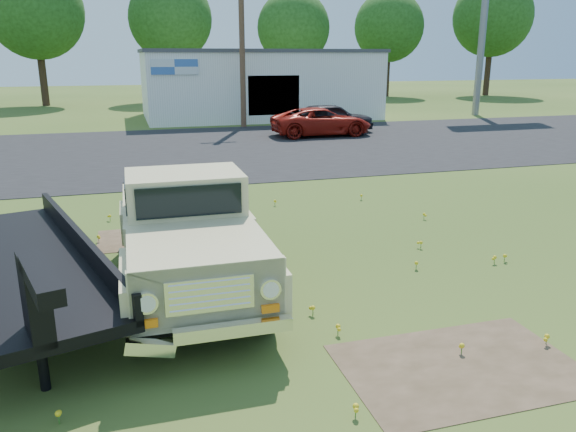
{
  "coord_description": "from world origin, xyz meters",
  "views": [
    {
      "loc": [
        -2.39,
        -8.44,
        3.82
      ],
      "look_at": [
        0.38,
        1.0,
        0.99
      ],
      "focal_mm": 35.0,
      "sensor_mm": 36.0,
      "label": 1
    }
  ],
  "objects_px": {
    "vintage_pickup_truck": "(187,232)",
    "red_pickup": "(321,122)",
    "flatbed_trailer": "(9,257)",
    "dark_sedan": "(331,118)"
  },
  "relations": [
    {
      "from": "vintage_pickup_truck",
      "to": "red_pickup",
      "type": "relative_size",
      "value": 1.16
    },
    {
      "from": "vintage_pickup_truck",
      "to": "flatbed_trailer",
      "type": "height_order",
      "value": "vintage_pickup_truck"
    },
    {
      "from": "flatbed_trailer",
      "to": "vintage_pickup_truck",
      "type": "bearing_deg",
      "value": -13.82
    },
    {
      "from": "flatbed_trailer",
      "to": "dark_sedan",
      "type": "height_order",
      "value": "flatbed_trailer"
    },
    {
      "from": "red_pickup",
      "to": "dark_sedan",
      "type": "bearing_deg",
      "value": -41.85
    },
    {
      "from": "vintage_pickup_truck",
      "to": "flatbed_trailer",
      "type": "relative_size",
      "value": 0.86
    },
    {
      "from": "vintage_pickup_truck",
      "to": "red_pickup",
      "type": "xyz_separation_m",
      "value": [
        8.42,
        17.02,
        -0.34
      ]
    },
    {
      "from": "dark_sedan",
      "to": "vintage_pickup_truck",
      "type": "bearing_deg",
      "value": 149.64
    },
    {
      "from": "red_pickup",
      "to": "dark_sedan",
      "type": "height_order",
      "value": "dark_sedan"
    },
    {
      "from": "flatbed_trailer",
      "to": "dark_sedan",
      "type": "xyz_separation_m",
      "value": [
        11.93,
        18.07,
        -0.15
      ]
    }
  ]
}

